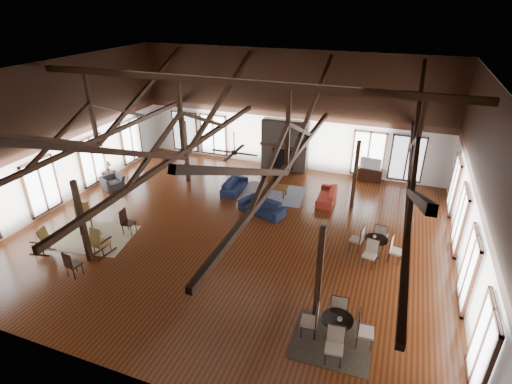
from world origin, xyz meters
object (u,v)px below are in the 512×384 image
(sofa_navy_front, at_px, (262,207))
(cafe_table_far, at_px, (376,244))
(cafe_table_near, at_px, (337,325))
(coffee_table, at_px, (274,187))
(sofa_navy_left, at_px, (234,185))
(armchair, at_px, (112,182))
(sofa_orange, at_px, (327,195))
(tv_console, at_px, (369,174))

(sofa_navy_front, distance_m, cafe_table_far, 5.00)
(sofa_navy_front, height_order, cafe_table_near, cafe_table_near)
(coffee_table, distance_m, cafe_table_far, 5.79)
(sofa_navy_left, height_order, armchair, armchair)
(sofa_navy_left, xyz_separation_m, cafe_table_far, (6.71, -3.06, 0.21))
(sofa_navy_left, xyz_separation_m, sofa_orange, (4.28, 0.49, 0.01))
(tv_console, bearing_deg, sofa_navy_left, -149.20)
(tv_console, bearing_deg, sofa_navy_front, -127.52)
(cafe_table_near, bearing_deg, sofa_navy_left, 129.61)
(sofa_navy_front, relative_size, tv_console, 1.63)
(armchair, height_order, tv_console, armchair)
(sofa_navy_left, height_order, cafe_table_far, cafe_table_far)
(sofa_navy_left, distance_m, coffee_table, 1.93)
(sofa_navy_front, relative_size, cafe_table_near, 1.02)
(sofa_navy_front, bearing_deg, sofa_navy_left, 157.45)
(sofa_navy_left, relative_size, armchair, 1.93)
(sofa_navy_front, xyz_separation_m, armchair, (-7.47, -0.22, 0.02))
(coffee_table, relative_size, tv_console, 1.02)
(armchair, xyz_separation_m, cafe_table_near, (11.65, -5.59, 0.20))
(sofa_navy_left, height_order, coffee_table, sofa_navy_left)
(sofa_navy_left, height_order, sofa_orange, sofa_orange)
(sofa_navy_front, xyz_separation_m, cafe_table_far, (4.77, -1.49, 0.19))
(coffee_table, bearing_deg, cafe_table_far, -36.75)
(sofa_navy_left, relative_size, cafe_table_far, 0.98)
(tv_console, bearing_deg, cafe_table_far, -82.07)
(sofa_navy_left, height_order, tv_console, tv_console)
(tv_console, bearing_deg, armchair, -155.12)
(sofa_navy_front, relative_size, coffee_table, 1.60)
(sofa_orange, xyz_separation_m, coffee_table, (-2.37, -0.31, 0.14))
(armchair, bearing_deg, sofa_orange, -51.91)
(coffee_table, bearing_deg, tv_console, 37.43)
(sofa_navy_front, relative_size, armchair, 2.11)
(sofa_navy_front, height_order, sofa_navy_left, sofa_navy_front)
(sofa_orange, relative_size, cafe_table_near, 0.95)
(sofa_navy_left, distance_m, armchair, 5.82)
(tv_console, bearing_deg, coffee_table, -139.91)
(sofa_orange, bearing_deg, armchair, -79.76)
(armchair, bearing_deg, cafe_table_near, -90.69)
(coffee_table, relative_size, armchair, 1.32)
(sofa_navy_left, height_order, cafe_table_near, cafe_table_near)
(coffee_table, bearing_deg, sofa_orange, 4.84)
(cafe_table_far, xyz_separation_m, tv_console, (-0.91, 6.52, -0.17))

